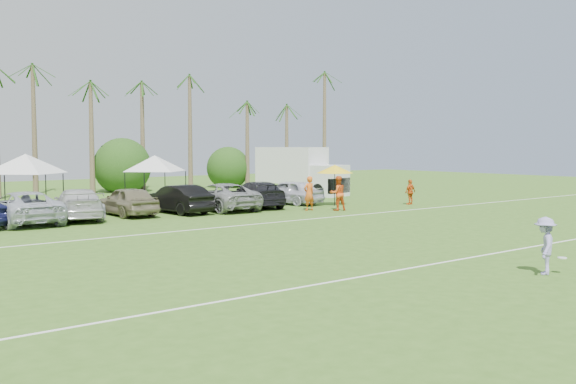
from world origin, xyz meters
TOP-DOWN VIEW (x-y plane):
  - ground at (0.00, 0.00)m, footprint 120.00×120.00m
  - field_lines at (0.00, 8.00)m, footprint 80.00×12.10m
  - palm_tree_5 at (0.00, 38.00)m, footprint 2.40×2.40m
  - palm_tree_6 at (4.00, 38.00)m, footprint 2.40×2.40m
  - palm_tree_7 at (8.00, 38.00)m, footprint 2.40×2.40m
  - palm_tree_8 at (13.00, 38.00)m, footprint 2.40×2.40m
  - palm_tree_9 at (18.00, 38.00)m, footprint 2.40×2.40m
  - palm_tree_10 at (23.00, 38.00)m, footprint 2.40×2.40m
  - palm_tree_11 at (27.00, 38.00)m, footprint 2.40×2.40m
  - bush_tree_2 at (6.00, 39.00)m, footprint 4.00×4.00m
  - bush_tree_3 at (16.00, 39.00)m, footprint 4.00×4.00m
  - sideline_player_a at (8.39, 17.47)m, footprint 0.73×0.49m
  - sideline_player_b at (9.66, 16.38)m, footprint 1.15×1.01m
  - sideline_player_c at (15.91, 16.36)m, footprint 0.97×0.46m
  - box_truck at (15.65, 27.12)m, footprint 4.38×7.51m
  - canopy_tent_left at (-4.81, 26.57)m, footprint 4.76×4.76m
  - canopy_tent_right at (3.63, 27.59)m, footprint 4.51×4.51m
  - market_umbrella at (11.58, 18.77)m, footprint 2.30×2.30m
  - frisbee_player at (1.91, -1.03)m, footprint 1.26×1.11m
  - parked_car_2 at (-6.60, 20.94)m, footprint 2.65×5.70m
  - parked_car_3 at (-3.84, 21.15)m, footprint 3.47×5.82m
  - parked_car_4 at (-1.09, 21.31)m, footprint 1.91×4.66m
  - parked_car_5 at (1.67, 20.80)m, footprint 2.10×4.93m
  - parked_car_6 at (4.42, 20.74)m, footprint 2.82×5.77m
  - parked_car_7 at (7.18, 21.02)m, footprint 3.48×5.82m
  - parked_car_8 at (9.93, 21.28)m, footprint 2.96×4.96m

SIDE VIEW (x-z plane):
  - ground at x=0.00m, z-range 0.00..0.00m
  - field_lines at x=0.00m, z-range 0.00..0.01m
  - parked_car_2 at x=-6.60m, z-range 0.00..1.58m
  - parked_car_3 at x=-3.84m, z-range 0.00..1.58m
  - parked_car_4 at x=-1.09m, z-range 0.00..1.58m
  - parked_car_5 at x=1.67m, z-range 0.00..1.58m
  - parked_car_6 at x=4.42m, z-range 0.00..1.58m
  - parked_car_7 at x=7.18m, z-range 0.00..1.58m
  - parked_car_8 at x=9.93m, z-range 0.00..1.58m
  - sideline_player_c at x=15.91m, z-range 0.00..1.61m
  - frisbee_player at x=1.91m, z-range 0.00..1.69m
  - sideline_player_a at x=8.39m, z-range 0.00..1.99m
  - sideline_player_b at x=9.66m, z-range 0.00..2.01m
  - bush_tree_2 at x=6.00m, z-range -0.20..3.80m
  - bush_tree_3 at x=16.00m, z-range -0.20..3.80m
  - box_truck at x=15.65m, z-range 0.13..3.77m
  - market_umbrella at x=11.58m, z-range 1.02..3.58m
  - canopy_tent_right at x=3.63m, z-range 1.30..4.95m
  - canopy_tent_left at x=-4.81m, z-range 1.37..5.23m
  - palm_tree_8 at x=13.00m, z-range 3.03..11.93m
  - palm_tree_5 at x=0.00m, z-range 3.40..13.30m
  - palm_tree_9 at x=18.00m, z-range 3.40..13.30m
  - palm_tree_6 at x=4.00m, z-range 3.76..14.66m
  - palm_tree_10 at x=23.00m, z-range 3.76..14.66m
  - palm_tree_7 at x=8.00m, z-range 4.11..16.01m
  - palm_tree_11 at x=27.00m, z-range 4.11..16.01m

